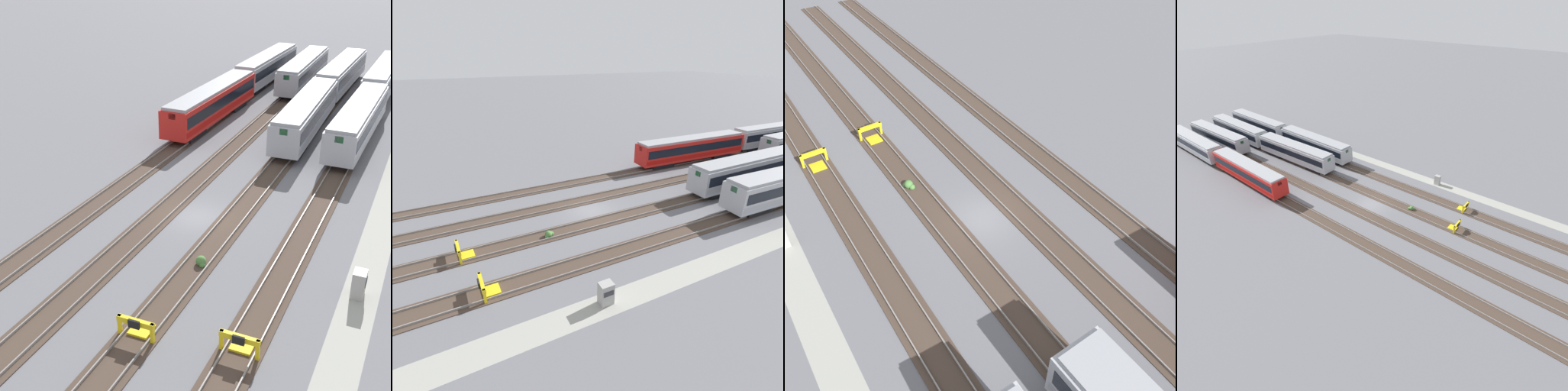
% 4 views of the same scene
% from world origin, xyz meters
% --- Properties ---
extents(ground_plane, '(400.00, 400.00, 0.00)m').
position_xyz_m(ground_plane, '(0.00, 0.00, 0.00)').
color(ground_plane, slate).
extents(service_walkway, '(54.00, 2.00, 0.01)m').
position_xyz_m(service_walkway, '(0.00, -11.97, 0.00)').
color(service_walkway, '#9E9E93').
rests_on(service_walkway, ground).
extents(rail_track_nearest, '(90.00, 2.24, 0.21)m').
position_xyz_m(rail_track_nearest, '(0.00, -7.48, 0.04)').
color(rail_track_nearest, '#47382D').
rests_on(rail_track_nearest, ground).
extents(rail_track_near_inner, '(90.00, 2.24, 0.21)m').
position_xyz_m(rail_track_near_inner, '(0.00, -2.49, 0.04)').
color(rail_track_near_inner, '#47382D').
rests_on(rail_track_near_inner, ground).
extents(rail_track_middle, '(90.00, 2.24, 0.21)m').
position_xyz_m(rail_track_middle, '(0.00, 2.49, 0.04)').
color(rail_track_middle, '#47382D').
rests_on(rail_track_middle, ground).
extents(rail_track_far_inner, '(90.00, 2.24, 0.21)m').
position_xyz_m(rail_track_far_inner, '(0.00, 7.48, 0.04)').
color(rail_track_far_inner, '#47382D').
rests_on(rail_track_far_inner, ground).
extents(subway_car_front_row_leftmost, '(18.06, 3.27, 3.70)m').
position_xyz_m(subway_car_front_row_leftmost, '(20.45, 7.45, 2.04)').
color(subway_car_front_row_leftmost, red).
rests_on(subway_car_front_row_leftmost, ground).
extents(subway_car_front_row_left_inner, '(18.04, 3.13, 3.70)m').
position_xyz_m(subway_car_front_row_left_inner, '(39.28, 2.44, 2.04)').
color(subway_car_front_row_left_inner, '#ADAFB7').
rests_on(subway_car_front_row_left_inner, ground).
extents(subway_car_front_row_centre, '(18.06, 3.21, 3.70)m').
position_xyz_m(subway_car_front_row_centre, '(39.50, -2.44, 2.04)').
color(subway_car_front_row_centre, '#ADAFB7').
rests_on(subway_car_front_row_centre, ground).
extents(subway_car_front_row_right_inner, '(18.05, 3.20, 3.70)m').
position_xyz_m(subway_car_front_row_right_inner, '(20.45, -7.54, 2.04)').
color(subway_car_front_row_right_inner, '#ADAFB7').
rests_on(subway_car_front_row_right_inner, ground).
extents(subway_car_front_row_rightmost, '(18.04, 3.13, 3.70)m').
position_xyz_m(subway_car_front_row_rightmost, '(39.65, -7.53, 2.04)').
color(subway_car_front_row_rightmost, '#ADAFB7').
rests_on(subway_car_front_row_rightmost, ground).
extents(subway_car_back_row_leftmost, '(18.06, 3.26, 3.70)m').
position_xyz_m(subway_car_back_row_leftmost, '(20.45, -2.53, 2.04)').
color(subway_car_back_row_leftmost, '#ADAFB7').
rests_on(subway_car_back_row_leftmost, ground).
extents(subway_car_back_row_centre, '(18.06, 3.21, 3.70)m').
position_xyz_m(subway_car_back_row_centre, '(39.50, 7.42, 2.04)').
color(subway_car_back_row_centre, '#ADAFB7').
rests_on(subway_car_back_row_centre, ground).
extents(bumper_stop_nearest_track, '(1.35, 2.00, 1.22)m').
position_xyz_m(bumper_stop_nearest_track, '(-11.70, -7.48, 0.51)').
color(bumper_stop_nearest_track, yellow).
rests_on(bumper_stop_nearest_track, ground).
extents(bumper_stop_near_inner_track, '(1.36, 2.00, 1.22)m').
position_xyz_m(bumper_stop_near_inner_track, '(-12.69, -2.49, 0.51)').
color(bumper_stop_near_inner_track, yellow).
rests_on(bumper_stop_near_inner_track, ground).
extents(electrical_cabinet, '(0.90, 0.73, 1.60)m').
position_xyz_m(electrical_cabinet, '(-4.95, -11.82, 0.80)').
color(electrical_cabinet, '#9E9E99').
rests_on(electrical_cabinet, ground).
extents(weed_clump, '(0.92, 0.70, 0.64)m').
position_xyz_m(weed_clump, '(-5.55, -2.72, 0.24)').
color(weed_clump, '#4C7F3D').
rests_on(weed_clump, ground).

